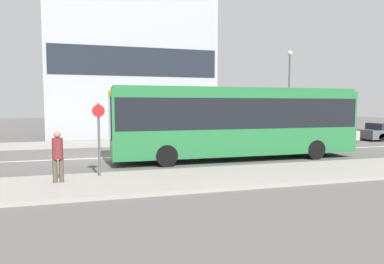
{
  "coord_description": "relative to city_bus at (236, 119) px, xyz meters",
  "views": [
    {
      "loc": [
        0.02,
        -17.72,
        2.66
      ],
      "look_at": [
        4.54,
        -1.83,
        1.37
      ],
      "focal_mm": 32.0,
      "sensor_mm": 36.0,
      "label": 1
    }
  ],
  "objects": [
    {
      "name": "ground_plane",
      "position": [
        -6.69,
        2.13,
        -2.0
      ],
      "size": [
        120.0,
        120.0,
        0.0
      ],
      "primitive_type": "plane",
      "color": "#595654"
    },
    {
      "name": "sidewalk_near",
      "position": [
        -6.69,
        -4.12,
        -1.94
      ],
      "size": [
        44.0,
        3.5,
        0.13
      ],
      "color": "gray",
      "rests_on": "ground_plane"
    },
    {
      "name": "sidewalk_far",
      "position": [
        -6.69,
        8.38,
        -1.94
      ],
      "size": [
        44.0,
        3.5,
        0.13
      ],
      "color": "gray",
      "rests_on": "ground_plane"
    },
    {
      "name": "lane_centerline",
      "position": [
        -6.69,
        2.13,
        -2.0
      ],
      "size": [
        41.8,
        0.16,
        0.01
      ],
      "color": "silver",
      "rests_on": "ground_plane"
    },
    {
      "name": "apartment_block_left_tower",
      "position": [
        -3.49,
        14.66,
        9.05
      ],
      "size": [
        13.54,
        6.14,
        22.13
      ],
      "color": "#9EA3A8",
      "rests_on": "ground_plane"
    },
    {
      "name": "city_bus",
      "position": [
        0.0,
        0.0,
        0.0
      ],
      "size": [
        12.1,
        2.64,
        3.49
      ],
      "rotation": [
        0.0,
        0.0,
        -0.1
      ],
      "color": "#236B38",
      "rests_on": "ground_plane"
    },
    {
      "name": "parked_car_0",
      "position": [
        4.35,
        5.59,
        -1.35
      ],
      "size": [
        4.12,
        1.81,
        1.39
      ],
      "color": "silver",
      "rests_on": "ground_plane"
    },
    {
      "name": "parked_car_1",
      "position": [
        9.28,
        5.52,
        -1.39
      ],
      "size": [
        4.61,
        1.8,
        1.29
      ],
      "color": "#A39E84",
      "rests_on": "ground_plane"
    },
    {
      "name": "pedestrian_near_stop",
      "position": [
        -7.87,
        -3.73,
        -0.92
      ],
      "size": [
        0.35,
        0.34,
        1.69
      ],
      "rotation": [
        0.0,
        0.0,
        0.16
      ],
      "color": "#4C4233",
      "rests_on": "sidewalk_near"
    },
    {
      "name": "bus_stop_sign",
      "position": [
        -6.55,
        -3.02,
        -0.35
      ],
      "size": [
        0.44,
        0.12,
        2.6
      ],
      "color": "#4C4C51",
      "rests_on": "sidewalk_near"
    },
    {
      "name": "street_lamp",
      "position": [
        7.61,
        7.59,
        2.2
      ],
      "size": [
        0.36,
        0.36,
        6.65
      ],
      "color": "#4C4C51",
      "rests_on": "sidewalk_far"
    }
  ]
}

